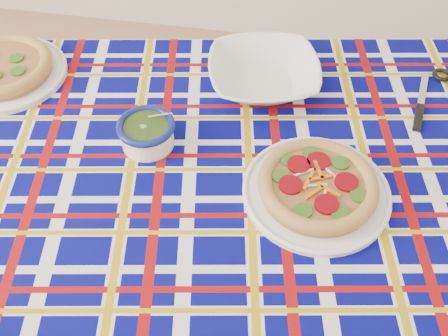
% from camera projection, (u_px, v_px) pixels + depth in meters
% --- Properties ---
extents(dining_table, '(1.70, 1.23, 0.73)m').
position_uv_depth(dining_table, '(220.00, 206.00, 1.06)').
color(dining_table, brown).
rests_on(dining_table, floor).
extents(tablecloth, '(1.73, 1.26, 0.10)m').
position_uv_depth(tablecloth, '(220.00, 199.00, 1.04)').
color(tablecloth, '#050662').
rests_on(tablecloth, dining_table).
extents(main_focaccia_plate, '(0.32, 0.32, 0.06)m').
position_uv_depth(main_focaccia_plate, '(318.00, 185.00, 0.96)').
color(main_focaccia_plate, '#9B6637').
rests_on(main_focaccia_plate, tablecloth).
extents(pesto_bowl, '(0.14, 0.14, 0.07)m').
position_uv_depth(pesto_bowl, '(147.00, 131.00, 1.05)').
color(pesto_bowl, '#1E330E').
rests_on(pesto_bowl, tablecloth).
extents(serving_bowl, '(0.31, 0.31, 0.06)m').
position_uv_depth(serving_bowl, '(263.00, 74.00, 1.18)').
color(serving_bowl, white).
rests_on(serving_bowl, tablecloth).
extents(second_focaccia_plate, '(0.34, 0.34, 0.05)m').
position_uv_depth(second_focaccia_plate, '(3.00, 67.00, 1.20)').
color(second_focaccia_plate, '#9B6637').
rests_on(second_focaccia_plate, tablecloth).
extents(table_knife, '(0.06, 0.22, 0.01)m').
position_uv_depth(table_knife, '(423.00, 91.00, 1.18)').
color(table_knife, silver).
rests_on(table_knife, tablecloth).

